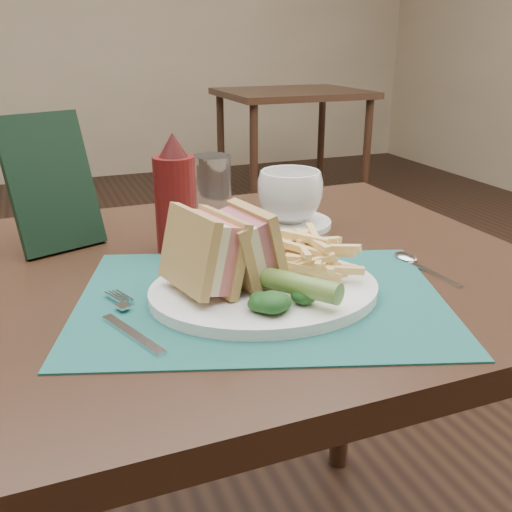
{
  "coord_description": "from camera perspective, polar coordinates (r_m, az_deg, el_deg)",
  "views": [
    {
      "loc": [
        -0.27,
        -1.25,
        1.07
      ],
      "look_at": [
        -0.01,
        -0.59,
        0.8
      ],
      "focal_mm": 40.0,
      "sensor_mm": 36.0,
      "label": 1
    }
  ],
  "objects": [
    {
      "name": "table_main",
      "position": [
        1.06,
        -1.59,
        -20.0
      ],
      "size": [
        0.9,
        0.75,
        0.75
      ],
      "primitive_type": null,
      "color": "black",
      "rests_on": "ground"
    },
    {
      "name": "saucer",
      "position": [
        1.03,
        3.36,
        3.32
      ],
      "size": [
        0.19,
        0.19,
        0.01
      ],
      "primitive_type": "cylinder",
      "rotation": [
        0.0,
        0.0,
        0.32
      ],
      "color": "white",
      "rests_on": "table_main"
    },
    {
      "name": "sandwich_half_a",
      "position": [
        0.7,
        -6.73,
        0.16
      ],
      "size": [
        0.1,
        0.12,
        0.11
      ],
      "primitive_type": null,
      "rotation": [
        0.0,
        0.24,
        0.25
      ],
      "color": "tan",
      "rests_on": "plate"
    },
    {
      "name": "table_bg_right",
      "position": [
        3.88,
        3.53,
        10.7
      ],
      "size": [
        0.9,
        0.75,
        0.75
      ],
      "primitive_type": null,
      "color": "black",
      "rests_on": "ground"
    },
    {
      "name": "pickle_spear",
      "position": [
        0.69,
        3.93,
        -2.81
      ],
      "size": [
        0.09,
        0.12,
        0.03
      ],
      "primitive_type": "cylinder",
      "rotation": [
        1.54,
        0.0,
        0.58
      ],
      "color": "#52762D",
      "rests_on": "plate"
    },
    {
      "name": "check_presenter",
      "position": [
        0.95,
        -19.81,
        6.9
      ],
      "size": [
        0.15,
        0.12,
        0.21
      ],
      "primitive_type": "cube",
      "rotation": [
        -0.31,
        0.0,
        0.35
      ],
      "color": "black",
      "rests_on": "table_main"
    },
    {
      "name": "fries_pile",
      "position": [
        0.78,
        5.35,
        0.52
      ],
      "size": [
        0.18,
        0.2,
        0.06
      ],
      "primitive_type": null,
      "color": "#F1C978",
      "rests_on": "plate"
    },
    {
      "name": "plate",
      "position": [
        0.74,
        0.85,
        -3.47
      ],
      "size": [
        0.33,
        0.28,
        0.01
      ],
      "primitive_type": null,
      "rotation": [
        0.0,
        0.0,
        -0.15
      ],
      "color": "white",
      "rests_on": "placemat"
    },
    {
      "name": "ketchup_bottle",
      "position": [
        0.89,
        -8.08,
        6.23
      ],
      "size": [
        0.07,
        0.07,
        0.19
      ],
      "primitive_type": null,
      "rotation": [
        0.0,
        0.0,
        -0.12
      ],
      "color": "#500D0D",
      "rests_on": "table_main"
    },
    {
      "name": "kale_garnish",
      "position": [
        0.69,
        2.58,
        -3.82
      ],
      "size": [
        0.11,
        0.08,
        0.03
      ],
      "primitive_type": null,
      "color": "#153A17",
      "rests_on": "plate"
    },
    {
      "name": "fork",
      "position": [
        0.69,
        -12.69,
        -6.2
      ],
      "size": [
        0.09,
        0.17,
        0.01
      ],
      "primitive_type": null,
      "rotation": [
        0.0,
        0.0,
        0.37
      ],
      "color": "silver",
      "rests_on": "placemat"
    },
    {
      "name": "wall_back",
      "position": [
        4.88,
        -17.96,
        7.37
      ],
      "size": [
        6.0,
        0.0,
        6.0
      ],
      "primitive_type": "plane",
      "rotation": [
        1.57,
        0.0,
        0.0
      ],
      "color": "tan",
      "rests_on": "ground"
    },
    {
      "name": "drinking_glass",
      "position": [
        1.0,
        -4.43,
        6.32
      ],
      "size": [
        0.07,
        0.07,
        0.13
      ],
      "primitive_type": "cylinder",
      "rotation": [
        0.0,
        0.0,
        -0.08
      ],
      "color": "white",
      "rests_on": "table_main"
    },
    {
      "name": "sandwich_half_b",
      "position": [
        0.72,
        -2.58,
        0.73
      ],
      "size": [
        0.09,
        0.11,
        0.1
      ],
      "primitive_type": null,
      "rotation": [
        0.0,
        -0.24,
        0.2
      ],
      "color": "tan",
      "rests_on": "plate"
    },
    {
      "name": "placemat",
      "position": [
        0.74,
        0.52,
        -4.27
      ],
      "size": [
        0.55,
        0.47,
        0.0
      ],
      "primitive_type": "cube",
      "rotation": [
        0.0,
        0.0,
        -0.33
      ],
      "color": "#1A544E",
      "rests_on": "table_main"
    },
    {
      "name": "spoon",
      "position": [
        0.87,
        16.43,
        -0.99
      ],
      "size": [
        0.05,
        0.15,
        0.01
      ],
      "primitive_type": null,
      "rotation": [
        0.0,
        0.0,
        0.11
      ],
      "color": "silver",
      "rests_on": "table_main"
    },
    {
      "name": "coffee_cup",
      "position": [
        1.02,
        3.42,
        6.02
      ],
      "size": [
        0.16,
        0.16,
        0.09
      ],
      "primitive_type": "imported",
      "rotation": [
        0.0,
        0.0,
        0.71
      ],
      "color": "white",
      "rests_on": "saucer"
    },
    {
      "name": "floor",
      "position": [
        1.67,
        -7.68,
        -19.06
      ],
      "size": [
        7.0,
        7.0,
        0.0
      ],
      "primitive_type": "plane",
      "color": "black",
      "rests_on": "ground"
    }
  ]
}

